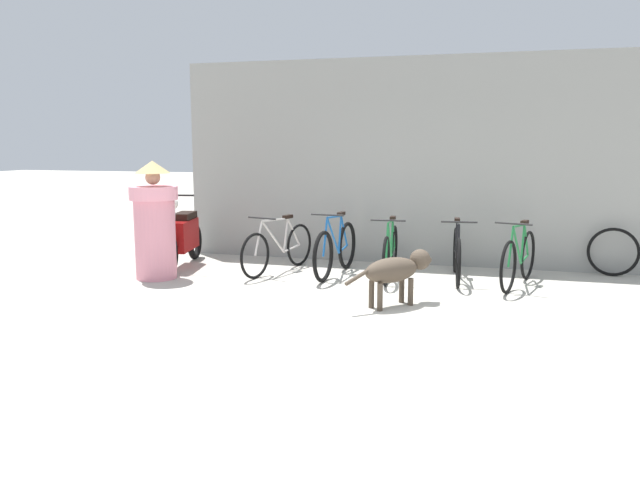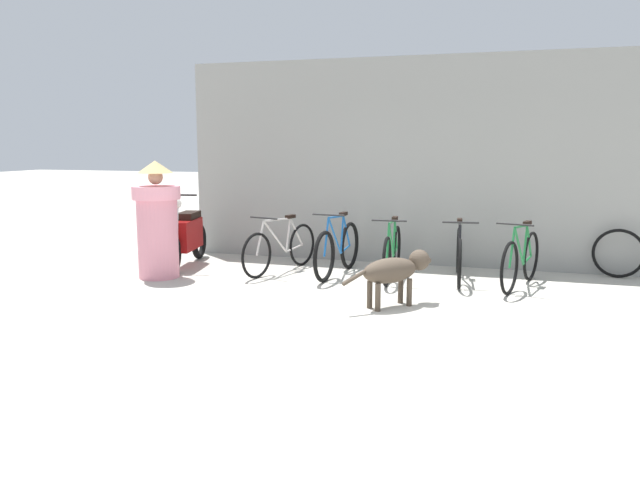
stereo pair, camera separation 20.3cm
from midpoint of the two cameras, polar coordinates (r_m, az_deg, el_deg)
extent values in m
plane|color=#B7B2A5|center=(6.50, 4.22, -7.63)|extent=(60.00, 60.00, 0.00)
cube|color=gray|center=(9.63, 8.92, 7.06)|extent=(7.09, 0.20, 3.11)
torus|color=black|center=(8.55, -5.13, -1.43)|extent=(0.21, 0.62, 0.64)
torus|color=black|center=(9.43, -1.03, -0.44)|extent=(0.21, 0.62, 0.64)
cylinder|color=beige|center=(8.85, -3.46, 0.30)|extent=(0.18, 0.53, 0.53)
cylinder|color=beige|center=(9.11, -2.28, 0.44)|extent=(0.06, 0.14, 0.48)
cylinder|color=beige|center=(8.86, -3.26, 1.87)|extent=(0.20, 0.61, 0.06)
cylinder|color=beige|center=(9.26, -1.74, -0.76)|extent=(0.14, 0.41, 0.08)
cylinder|color=beige|center=(9.27, -1.55, 0.75)|extent=(0.12, 0.32, 0.45)
cylinder|color=beige|center=(8.58, -4.82, 0.17)|extent=(0.08, 0.19, 0.47)
cube|color=black|center=(9.12, -2.09, 2.16)|extent=(0.12, 0.19, 0.05)
cylinder|color=black|center=(8.61, -4.51, 2.02)|extent=(0.45, 0.15, 0.02)
torus|color=black|center=(8.29, 1.09, -1.53)|extent=(0.12, 0.69, 0.69)
torus|color=black|center=(9.20, 3.36, -0.50)|extent=(0.12, 0.69, 0.69)
cylinder|color=#1959A5|center=(8.61, 2.04, 0.37)|extent=(0.08, 0.49, 0.57)
cylinder|color=#1959A5|center=(8.87, 2.68, 0.51)|extent=(0.04, 0.13, 0.52)
cylinder|color=#1959A5|center=(8.62, 2.16, 2.13)|extent=(0.08, 0.57, 0.06)
cylinder|color=#1959A5|center=(9.04, 2.97, -0.84)|extent=(0.06, 0.38, 0.08)
cylinder|color=#1959A5|center=(9.04, 3.08, 0.83)|extent=(0.06, 0.30, 0.48)
cylinder|color=#1959A5|center=(8.32, 1.29, 0.26)|extent=(0.05, 0.18, 0.51)
cube|color=black|center=(8.88, 2.80, 2.41)|extent=(0.09, 0.19, 0.05)
cylinder|color=black|center=(8.35, 1.48, 2.31)|extent=(0.46, 0.07, 0.02)
torus|color=black|center=(8.11, 6.84, -1.97)|extent=(0.08, 0.65, 0.65)
torus|color=black|center=(9.16, 7.67, -0.73)|extent=(0.08, 0.65, 0.65)
cylinder|color=#1E7238|center=(8.48, 7.21, -0.05)|extent=(0.06, 0.53, 0.54)
cylinder|color=#1E7238|center=(8.79, 7.45, 0.15)|extent=(0.04, 0.14, 0.50)
cylinder|color=#1E7238|center=(8.50, 7.29, 1.64)|extent=(0.06, 0.62, 0.06)
cylinder|color=#1E7238|center=(8.97, 7.53, -1.10)|extent=(0.05, 0.41, 0.08)
cylinder|color=#1E7238|center=(8.98, 7.60, 0.50)|extent=(0.05, 0.32, 0.46)
cylinder|color=#1E7238|center=(8.15, 6.94, -0.23)|extent=(0.04, 0.19, 0.48)
cube|color=black|center=(8.80, 7.52, 1.97)|extent=(0.08, 0.18, 0.05)
cylinder|color=black|center=(8.19, 7.04, 1.77)|extent=(0.46, 0.05, 0.02)
torus|color=black|center=(8.13, 13.33, -2.14)|extent=(0.10, 0.65, 0.65)
torus|color=black|center=(9.13, 13.15, -0.94)|extent=(0.10, 0.65, 0.65)
cylinder|color=black|center=(8.48, 13.31, -0.24)|extent=(0.08, 0.50, 0.54)
cylinder|color=black|center=(8.77, 13.25, -0.05)|extent=(0.04, 0.13, 0.49)
cylinder|color=black|center=(8.50, 13.35, 1.43)|extent=(0.08, 0.59, 0.06)
cylinder|color=black|center=(8.94, 13.18, -1.30)|extent=(0.06, 0.39, 0.08)
cylinder|color=black|center=(8.96, 13.22, 0.29)|extent=(0.06, 0.30, 0.45)
cylinder|color=black|center=(8.16, 13.37, -0.42)|extent=(0.04, 0.18, 0.48)
cube|color=black|center=(8.78, 13.30, 1.76)|extent=(0.09, 0.19, 0.05)
cylinder|color=black|center=(8.20, 13.43, 1.56)|extent=(0.46, 0.07, 0.02)
torus|color=black|center=(7.97, 17.63, -2.47)|extent=(0.23, 0.65, 0.67)
torus|color=black|center=(8.90, 19.35, -1.40)|extent=(0.23, 0.65, 0.67)
cylinder|color=#1E7238|center=(8.29, 18.41, -0.56)|extent=(0.16, 0.47, 0.55)
cylinder|color=#1E7238|center=(8.56, 18.90, -0.41)|extent=(0.06, 0.13, 0.50)
cylinder|color=#1E7238|center=(8.31, 18.59, 1.19)|extent=(0.18, 0.55, 0.06)
cylinder|color=#1E7238|center=(8.73, 19.05, -1.75)|extent=(0.13, 0.36, 0.08)
cylinder|color=#1E7238|center=(8.74, 19.21, -0.09)|extent=(0.11, 0.29, 0.46)
cylinder|color=#1E7238|center=(8.00, 17.85, -0.68)|extent=(0.08, 0.17, 0.49)
cube|color=black|center=(8.57, 19.07, 1.48)|extent=(0.12, 0.19, 0.05)
cylinder|color=black|center=(8.03, 18.09, 1.37)|extent=(0.45, 0.15, 0.02)
torus|color=black|center=(8.99, -12.72, -1.33)|extent=(0.20, 0.58, 0.57)
torus|color=black|center=(10.15, -10.45, -0.10)|extent=(0.20, 0.58, 0.57)
cube|color=maroon|center=(9.54, -11.55, 0.50)|extent=(0.42, 0.83, 0.44)
cube|color=black|center=(9.64, -11.34, 2.22)|extent=(0.33, 0.55, 0.10)
cylinder|color=silver|center=(9.13, -12.35, 2.08)|extent=(0.08, 0.15, 0.63)
cylinder|color=silver|center=(9.06, -12.55, -0.61)|extent=(0.08, 0.22, 0.23)
cylinder|color=black|center=(9.14, -12.32, 4.05)|extent=(0.58, 0.14, 0.03)
sphere|color=silver|center=(9.13, -12.36, 3.28)|extent=(0.16, 0.16, 0.14)
ellipsoid|color=#4C3F33|center=(7.07, 7.23, -2.78)|extent=(0.69, 0.72, 0.29)
cylinder|color=#4C3F33|center=(7.32, 8.17, -4.52)|extent=(0.09, 0.09, 0.32)
cylinder|color=#4C3F33|center=(7.21, 8.97, -4.76)|extent=(0.09, 0.09, 0.32)
cylinder|color=#4C3F33|center=(7.06, 5.37, -4.98)|extent=(0.09, 0.09, 0.32)
cylinder|color=#4C3F33|center=(6.94, 6.15, -5.24)|extent=(0.09, 0.09, 0.32)
sphere|color=#4C3F33|center=(7.32, 9.85, -1.81)|extent=(0.34, 0.34, 0.24)
ellipsoid|color=#4C3F33|center=(7.39, 10.45, -1.87)|extent=(0.16, 0.16, 0.09)
cylinder|color=#4C3F33|center=(6.79, 4.01, -3.46)|extent=(0.24, 0.26, 0.16)
cylinder|color=pink|center=(8.81, -13.98, 0.71)|extent=(0.62, 0.62, 1.26)
cylinder|color=#FFA0B2|center=(8.75, -14.11, 4.22)|extent=(0.73, 0.73, 0.18)
sphere|color=tan|center=(8.74, -14.17, 5.60)|extent=(0.23, 0.23, 0.20)
cone|color=tan|center=(8.73, -14.20, 6.51)|extent=(0.54, 0.54, 0.17)
torus|color=black|center=(9.53, 26.18, -1.11)|extent=(0.68, 0.16, 0.68)
camera|label=1|loc=(0.10, -89.25, 0.12)|focal=35.00mm
camera|label=2|loc=(0.10, 90.75, -0.12)|focal=35.00mm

